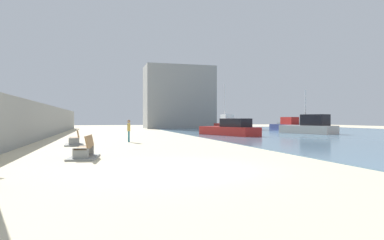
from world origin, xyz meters
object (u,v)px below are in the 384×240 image
boat_outer (287,126)px  bench_near (85,153)px  person_walking (129,129)px  boat_distant (230,129)px  boat_far_left (310,127)px  boat_mid_bay (293,124)px  boat_far_right (226,125)px  bench_far (75,142)px

boat_outer → bench_near: bearing=-134.2°
person_walking → boat_distant: boat_distant is taller
boat_far_left → boat_mid_bay: 20.58m
bench_near → boat_mid_bay: size_ratio=0.42×
boat_far_left → boat_far_right: boat_far_right is taller
boat_outer → boat_mid_bay: bearing=52.7°
person_walking → boat_outer: (23.36, 17.35, -0.21)m
boat_far_left → boat_mid_bay: boat_far_left is taller
bench_near → bench_far: bearing=97.2°
person_walking → boat_distant: 12.10m
boat_outer → boat_mid_bay: 10.85m
person_walking → boat_distant: size_ratio=0.22×
boat_distant → boat_far_right: bearing=71.0°
bench_near → boat_outer: 37.21m
boat_far_left → boat_mid_bay: bearing=62.3°
bench_far → boat_distant: bearing=30.7°
boat_distant → boat_mid_bay: (19.63, 19.66, 0.06)m
person_walking → boat_far_left: size_ratio=0.24×
boat_distant → boat_far_right: size_ratio=1.14×
person_walking → boat_far_left: boat_far_left is taller
boat_far_left → boat_far_right: bearing=123.6°
bench_far → boat_mid_bay: (33.47, 27.87, 0.48)m
boat_far_left → person_walking: bearing=-159.1°
person_walking → boat_far_right: (14.08, 17.22, -0.06)m
boat_distant → boat_mid_bay: size_ratio=1.35×
boat_mid_bay → bench_near: bearing=-132.7°
boat_outer → boat_mid_bay: size_ratio=1.31×
boat_outer → person_walking: bearing=-143.4°
bench_far → boat_far_left: size_ratio=0.33×
bench_near → person_walking: bearing=74.5°
bench_far → boat_far_left: boat_far_left is taller
boat_distant → boat_far_right: 11.53m
boat_outer → boat_distant: (-13.04, -11.03, -0.07)m
boat_outer → boat_far_right: bearing=-179.2°
bench_near → person_walking: person_walking is taller
boat_outer → boat_far_right: boat_far_right is taller
bench_near → boat_far_right: 31.34m
bench_near → person_walking: size_ratio=1.38×
bench_near → boat_outer: (25.94, 26.66, 0.49)m
boat_far_right → boat_mid_bay: size_ratio=1.18×
bench_far → boat_distant: 16.10m
boat_mid_bay → boat_distant: bearing=-135.0°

